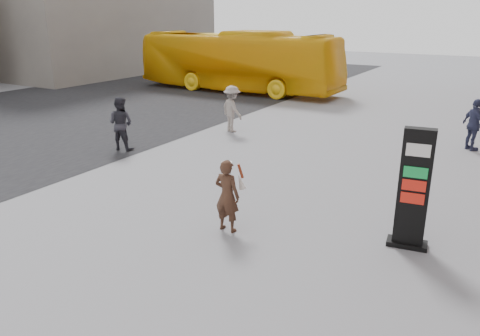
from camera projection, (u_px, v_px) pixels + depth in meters
The scene contains 9 objects.
ground at pixel (208, 218), 10.87m from camera, with size 100.00×100.00×0.00m, color #9E9EA3.
road at pixel (34, 118), 21.23m from camera, with size 16.00×60.00×0.01m, color black.
bg_building_far at pixel (99, 7), 37.21m from camera, with size 10.00×18.00×10.00m, color gray.
info_pylon at pixel (414, 189), 9.19m from camera, with size 0.84×0.50×2.47m.
woman at pixel (227, 195), 10.01m from camera, with size 0.61×0.54×1.61m.
bus at pixel (238, 61), 27.96m from camera, with size 2.98×12.73×3.55m, color #EDB30F.
pedestrian_a at pixel (121, 124), 16.04m from camera, with size 0.89×0.69×1.84m, color #2C2B33.
pedestrian_b at pixel (232, 109), 18.50m from camera, with size 1.18×0.68×1.83m, color gray.
pedestrian_c at pixel (474, 125), 15.97m from camera, with size 1.04×0.43×1.78m, color #313554.
Camera 1 is at (5.70, -8.18, 4.53)m, focal length 35.00 mm.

